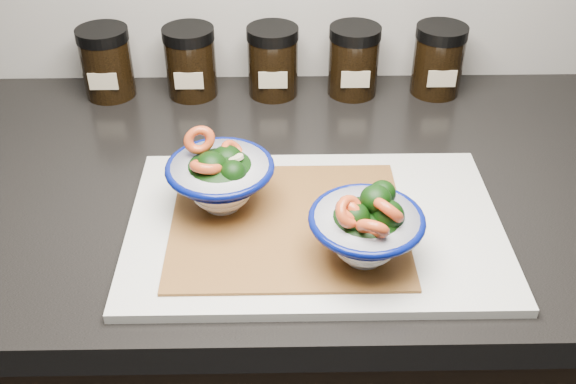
{
  "coord_description": "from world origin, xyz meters",
  "views": [
    {
      "loc": [
        0.08,
        0.7,
        1.42
      ],
      "look_at": [
        0.09,
        1.33,
        0.96
      ],
      "focal_mm": 42.0,
      "sensor_mm": 36.0,
      "label": 1
    }
  ],
  "objects_px": {
    "spice_jar_d": "(354,61)",
    "spice_jar_e": "(438,60)",
    "bowl_left": "(221,178)",
    "spice_jar_b": "(191,62)",
    "spice_jar_a": "(107,62)",
    "cutting_board": "(315,226)",
    "bowl_right": "(366,229)",
    "spice_jar_c": "(273,61)"
  },
  "relations": [
    {
      "from": "spice_jar_e",
      "to": "bowl_left",
      "type": "bearing_deg",
      "value": -135.4
    },
    {
      "from": "spice_jar_a",
      "to": "spice_jar_b",
      "type": "xyz_separation_m",
      "value": [
        0.13,
        0.0,
        0.0
      ]
    },
    {
      "from": "spice_jar_c",
      "to": "spice_jar_e",
      "type": "height_order",
      "value": "same"
    },
    {
      "from": "cutting_board",
      "to": "spice_jar_b",
      "type": "distance_m",
      "value": 0.4
    },
    {
      "from": "spice_jar_a",
      "to": "spice_jar_c",
      "type": "xyz_separation_m",
      "value": [
        0.26,
        0.0,
        0.0
      ]
    },
    {
      "from": "spice_jar_a",
      "to": "spice_jar_d",
      "type": "distance_m",
      "value": 0.39
    },
    {
      "from": "spice_jar_e",
      "to": "spice_jar_a",
      "type": "bearing_deg",
      "value": 180.0
    },
    {
      "from": "bowl_left",
      "to": "spice_jar_b",
      "type": "relative_size",
      "value": 1.17
    },
    {
      "from": "bowl_right",
      "to": "spice_jar_d",
      "type": "xyz_separation_m",
      "value": [
        0.03,
        0.42,
        -0.0
      ]
    },
    {
      "from": "bowl_right",
      "to": "spice_jar_a",
      "type": "bearing_deg",
      "value": 130.83
    },
    {
      "from": "spice_jar_d",
      "to": "spice_jar_c",
      "type": "bearing_deg",
      "value": 180.0
    },
    {
      "from": "spice_jar_b",
      "to": "spice_jar_c",
      "type": "relative_size",
      "value": 1.0
    },
    {
      "from": "bowl_left",
      "to": "cutting_board",
      "type": "bearing_deg",
      "value": -16.01
    },
    {
      "from": "spice_jar_c",
      "to": "spice_jar_e",
      "type": "relative_size",
      "value": 1.0
    },
    {
      "from": "spice_jar_a",
      "to": "spice_jar_b",
      "type": "bearing_deg",
      "value": 0.0
    },
    {
      "from": "bowl_right",
      "to": "spice_jar_e",
      "type": "xyz_separation_m",
      "value": [
        0.16,
        0.42,
        -0.0
      ]
    },
    {
      "from": "bowl_right",
      "to": "spice_jar_c",
      "type": "xyz_separation_m",
      "value": [
        -0.1,
        0.42,
        -0.0
      ]
    },
    {
      "from": "cutting_board",
      "to": "spice_jar_a",
      "type": "xyz_separation_m",
      "value": [
        -0.32,
        0.36,
        0.05
      ]
    },
    {
      "from": "spice_jar_b",
      "to": "bowl_right",
      "type": "bearing_deg",
      "value": -61.21
    },
    {
      "from": "spice_jar_c",
      "to": "bowl_right",
      "type": "bearing_deg",
      "value": -76.47
    },
    {
      "from": "bowl_left",
      "to": "spice_jar_e",
      "type": "height_order",
      "value": "bowl_left"
    },
    {
      "from": "cutting_board",
      "to": "spice_jar_d",
      "type": "bearing_deg",
      "value": 77.53
    },
    {
      "from": "spice_jar_a",
      "to": "spice_jar_b",
      "type": "height_order",
      "value": "same"
    },
    {
      "from": "cutting_board",
      "to": "spice_jar_a",
      "type": "relative_size",
      "value": 3.98
    },
    {
      "from": "bowl_right",
      "to": "spice_jar_d",
      "type": "relative_size",
      "value": 1.13
    },
    {
      "from": "spice_jar_c",
      "to": "spice_jar_d",
      "type": "distance_m",
      "value": 0.13
    },
    {
      "from": "bowl_right",
      "to": "spice_jar_d",
      "type": "bearing_deg",
      "value": 86.36
    },
    {
      "from": "bowl_left",
      "to": "bowl_right",
      "type": "bearing_deg",
      "value": -31.42
    },
    {
      "from": "spice_jar_a",
      "to": "spice_jar_e",
      "type": "height_order",
      "value": "same"
    },
    {
      "from": "spice_jar_d",
      "to": "bowl_right",
      "type": "bearing_deg",
      "value": -93.64
    },
    {
      "from": "bowl_right",
      "to": "spice_jar_a",
      "type": "distance_m",
      "value": 0.56
    },
    {
      "from": "spice_jar_a",
      "to": "bowl_left",
      "type": "bearing_deg",
      "value": -58.07
    },
    {
      "from": "spice_jar_b",
      "to": "bowl_left",
      "type": "bearing_deg",
      "value": -78.11
    },
    {
      "from": "bowl_left",
      "to": "spice_jar_c",
      "type": "height_order",
      "value": "bowl_left"
    },
    {
      "from": "spice_jar_d",
      "to": "spice_jar_e",
      "type": "relative_size",
      "value": 1.0
    },
    {
      "from": "bowl_left",
      "to": "spice_jar_e",
      "type": "relative_size",
      "value": 1.17
    },
    {
      "from": "bowl_left",
      "to": "spice_jar_a",
      "type": "relative_size",
      "value": 1.17
    },
    {
      "from": "cutting_board",
      "to": "spice_jar_b",
      "type": "xyz_separation_m",
      "value": [
        -0.18,
        0.36,
        0.05
      ]
    },
    {
      "from": "spice_jar_c",
      "to": "spice_jar_e",
      "type": "xyz_separation_m",
      "value": [
        0.27,
        0.0,
        0.0
      ]
    },
    {
      "from": "spice_jar_b",
      "to": "spice_jar_d",
      "type": "distance_m",
      "value": 0.26
    },
    {
      "from": "spice_jar_d",
      "to": "spice_jar_e",
      "type": "xyz_separation_m",
      "value": [
        0.14,
        0.0,
        0.0
      ]
    },
    {
      "from": "spice_jar_b",
      "to": "spice_jar_d",
      "type": "xyz_separation_m",
      "value": [
        0.26,
        0.0,
        0.0
      ]
    }
  ]
}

